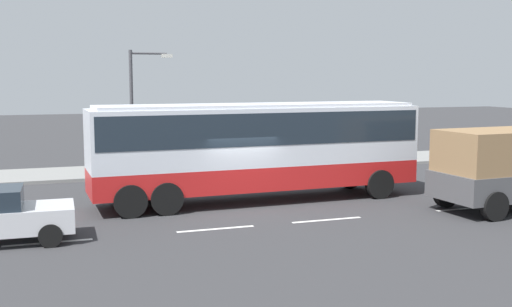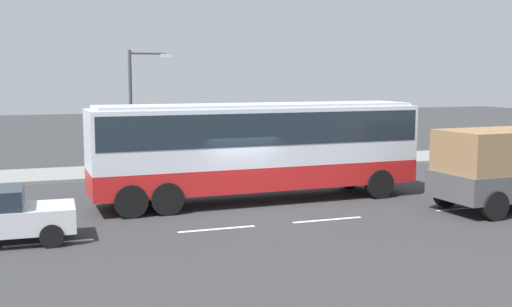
{
  "view_description": "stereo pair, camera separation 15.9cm",
  "coord_description": "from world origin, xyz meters",
  "px_view_note": "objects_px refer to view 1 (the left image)",
  "views": [
    {
      "loc": [
        -6.45,
        -20.67,
        4.56
      ],
      "look_at": [
        1.04,
        1.13,
        1.72
      ],
      "focal_mm": 43.59,
      "sensor_mm": 36.0,
      "label": 1
    },
    {
      "loc": [
        -6.6,
        -20.62,
        4.56
      ],
      "look_at": [
        1.04,
        1.13,
        1.72
      ],
      "focal_mm": 43.59,
      "sensor_mm": 36.0,
      "label": 2
    }
  ],
  "objects_px": {
    "pedestrian_at_crossing": "(194,149)",
    "street_lamp": "(137,101)",
    "coach_bus": "(258,141)",
    "pedestrian_near_curb": "(217,146)"
  },
  "relations": [
    {
      "from": "pedestrian_at_crossing",
      "to": "street_lamp",
      "type": "xyz_separation_m",
      "value": [
        -2.87,
        -1.15,
        2.43
      ]
    },
    {
      "from": "coach_bus",
      "to": "pedestrian_near_curb",
      "type": "xyz_separation_m",
      "value": [
        0.76,
        8.44,
        -1.09
      ]
    },
    {
      "from": "coach_bus",
      "to": "pedestrian_near_curb",
      "type": "distance_m",
      "value": 8.54
    },
    {
      "from": "pedestrian_near_curb",
      "to": "pedestrian_at_crossing",
      "type": "bearing_deg",
      "value": -62.47
    },
    {
      "from": "pedestrian_near_curb",
      "to": "street_lamp",
      "type": "xyz_separation_m",
      "value": [
        -4.11,
        -1.39,
        2.34
      ]
    },
    {
      "from": "pedestrian_near_curb",
      "to": "street_lamp",
      "type": "height_order",
      "value": "street_lamp"
    },
    {
      "from": "pedestrian_at_crossing",
      "to": "street_lamp",
      "type": "height_order",
      "value": "street_lamp"
    },
    {
      "from": "pedestrian_near_curb",
      "to": "pedestrian_at_crossing",
      "type": "xyz_separation_m",
      "value": [
        -1.24,
        -0.25,
        -0.09
      ]
    },
    {
      "from": "pedestrian_at_crossing",
      "to": "street_lamp",
      "type": "relative_size",
      "value": 0.28
    },
    {
      "from": "pedestrian_near_curb",
      "to": "pedestrian_at_crossing",
      "type": "distance_m",
      "value": 1.27
    }
  ]
}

